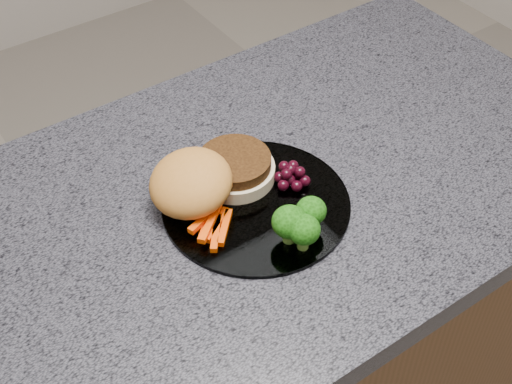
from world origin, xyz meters
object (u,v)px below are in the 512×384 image
(island_cabinet, at_px, (235,381))
(burger, at_px, (207,180))
(plate, at_px, (256,204))
(grape_bunch, at_px, (291,175))

(island_cabinet, bearing_deg, burger, 120.07)
(plate, relative_size, burger, 1.19)
(plate, xyz_separation_m, grape_bunch, (0.06, 0.00, 0.02))
(plate, distance_m, grape_bunch, 0.07)
(island_cabinet, relative_size, grape_bunch, 24.60)
(grape_bunch, bearing_deg, island_cabinet, 167.24)
(burger, distance_m, grape_bunch, 0.12)
(burger, xyz_separation_m, grape_bunch, (0.11, -0.05, -0.01))
(burger, bearing_deg, island_cabinet, -76.94)
(island_cabinet, distance_m, burger, 0.50)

